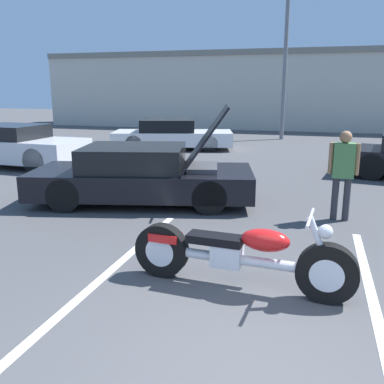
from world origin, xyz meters
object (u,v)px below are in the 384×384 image
(show_car_hood_open, at_px, (143,175))
(parked_car_mid_left_row, at_px, (172,135))
(motorcycle, at_px, (239,255))
(spectator_near_motorcycle, at_px, (343,168))
(light_pole, at_px, (288,42))
(parked_car_left_row, at_px, (15,146))

(show_car_hood_open, height_order, parked_car_mid_left_row, show_car_hood_open)
(motorcycle, height_order, show_car_hood_open, show_car_hood_open)
(show_car_hood_open, relative_size, spectator_near_motorcycle, 2.98)
(light_pole, relative_size, spectator_near_motorcycle, 4.89)
(light_pole, bearing_deg, spectator_near_motorcycle, -80.98)
(show_car_hood_open, bearing_deg, light_pole, 68.11)
(motorcycle, bearing_deg, light_pole, 96.60)
(motorcycle, relative_size, spectator_near_motorcycle, 1.66)
(show_car_hood_open, bearing_deg, parked_car_mid_left_row, 91.52)
(parked_car_left_row, relative_size, spectator_near_motorcycle, 2.69)
(spectator_near_motorcycle, bearing_deg, parked_car_mid_left_row, 126.59)
(parked_car_left_row, bearing_deg, light_pole, 54.70)
(show_car_hood_open, distance_m, spectator_near_motorcycle, 3.91)
(spectator_near_motorcycle, bearing_deg, light_pole, 99.02)
(motorcycle, height_order, parked_car_mid_left_row, parked_car_mid_left_row)
(show_car_hood_open, height_order, parked_car_left_row, show_car_hood_open)
(motorcycle, xyz_separation_m, show_car_hood_open, (-2.61, 3.38, 0.17))
(show_car_hood_open, bearing_deg, motorcycle, -65.42)
(motorcycle, distance_m, show_car_hood_open, 4.27)
(parked_car_left_row, bearing_deg, spectator_near_motorcycle, -15.86)
(parked_car_left_row, height_order, spectator_near_motorcycle, spectator_near_motorcycle)
(show_car_hood_open, bearing_deg, spectator_near_motorcycle, -15.95)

